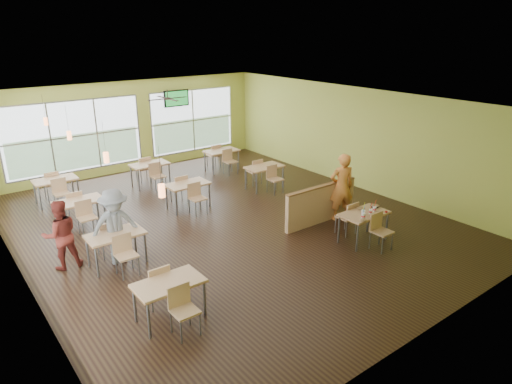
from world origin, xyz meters
TOP-DOWN VIEW (x-y plane):
  - room at (0.00, 0.00)m, footprint 12.00×12.04m
  - window_bays at (-2.65, 3.08)m, footprint 9.24×10.24m
  - main_table at (2.00, -3.00)m, footprint 1.22×1.52m
  - half_wall_divider at (2.00, -1.55)m, footprint 2.40×0.14m
  - dining_tables at (-1.05, 1.71)m, footprint 6.92×8.72m
  - pendant_lights at (-3.20, 0.68)m, footprint 0.11×7.31m
  - ceiling_fan at (-0.00, 3.00)m, footprint 1.25×1.25m
  - tv_backwall at (1.80, 5.90)m, footprint 1.00×0.07m
  - man_plaid at (2.57, -1.73)m, footprint 0.79×0.67m
  - patron_maroon at (-4.17, 0.08)m, footprint 0.79×0.63m
  - patron_grey at (-3.14, -0.40)m, footprint 1.18×0.77m
  - cup_blue at (1.69, -3.22)m, footprint 0.10×0.10m
  - cup_yellow at (1.84, -3.10)m, footprint 0.10×0.10m
  - cup_red_near at (2.06, -3.13)m, footprint 0.09×0.09m
  - cup_red_far at (2.25, -3.10)m, footprint 0.09×0.09m
  - food_basket at (2.48, -2.92)m, footprint 0.23×0.23m
  - ketchup_cup at (2.44, -3.30)m, footprint 0.06×0.06m
  - wrapper_left at (1.61, -3.30)m, footprint 0.17×0.15m
  - wrapper_mid at (2.11, -2.80)m, footprint 0.24×0.22m
  - wrapper_right at (2.27, -3.19)m, footprint 0.17×0.16m

SIDE VIEW (x-z plane):
  - half_wall_divider at x=2.00m, z-range 0.00..1.04m
  - dining_tables at x=-1.05m, z-range 0.20..1.07m
  - main_table at x=2.00m, z-range 0.20..1.07m
  - ketchup_cup at x=2.44m, z-range 0.75..0.78m
  - wrapper_right at x=2.27m, z-range 0.75..0.78m
  - wrapper_left at x=1.61m, z-range 0.75..0.79m
  - wrapper_mid at x=2.11m, z-range 0.75..0.80m
  - patron_maroon at x=-4.17m, z-range 0.00..1.56m
  - food_basket at x=2.48m, z-range 0.75..0.80m
  - cup_red_near at x=2.06m, z-range 0.66..0.97m
  - cup_red_far at x=2.25m, z-range 0.65..0.98m
  - cup_blue at x=1.69m, z-range 0.64..1.01m
  - cup_yellow at x=1.84m, z-range 0.64..1.01m
  - patron_grey at x=-3.14m, z-range 0.00..1.72m
  - man_plaid at x=2.57m, z-range 0.00..1.85m
  - window_bays at x=-2.65m, z-range 0.29..2.66m
  - room at x=0.00m, z-range 0.00..3.20m
  - tv_backwall at x=1.80m, z-range 2.15..2.75m
  - pendant_lights at x=-3.20m, z-range 2.02..2.88m
  - ceiling_fan at x=0.00m, z-range 2.80..3.09m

